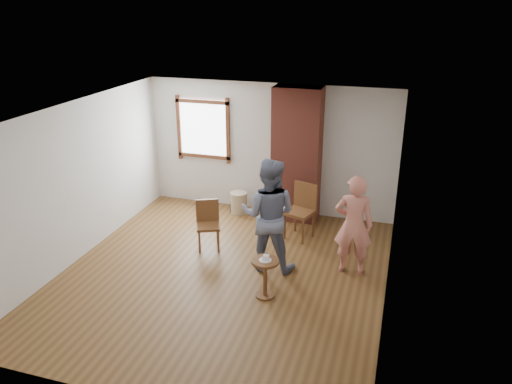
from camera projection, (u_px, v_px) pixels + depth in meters
ground at (223, 275)px, 7.90m from camera, size 5.50×5.50×0.00m
room_shell at (230, 155)px, 7.79m from camera, size 5.04×5.52×2.62m
brick_chimney at (297, 155)px, 9.49m from camera, size 0.90×0.50×2.60m
stoneware_crock at (239, 203)px, 10.11m from camera, size 0.40×0.40×0.44m
dark_pot at (234, 208)px, 10.19m from camera, size 0.20×0.20×0.17m
dining_chair_left at (208, 222)px, 8.64m from camera, size 0.53×0.53×0.85m
dining_chair_right at (302, 208)px, 9.00m from camera, size 0.59×0.59×1.00m
side_table at (265, 272)px, 7.20m from camera, size 0.40×0.40×0.60m
cake_plate at (265, 260)px, 7.13m from camera, size 0.18×0.18×0.01m
cake_slice at (266, 258)px, 7.12m from camera, size 0.08×0.07×0.06m
man at (269, 215)px, 7.81m from camera, size 0.94×0.75×1.85m
person_pink at (354, 225)px, 7.71m from camera, size 0.62×0.43×1.64m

